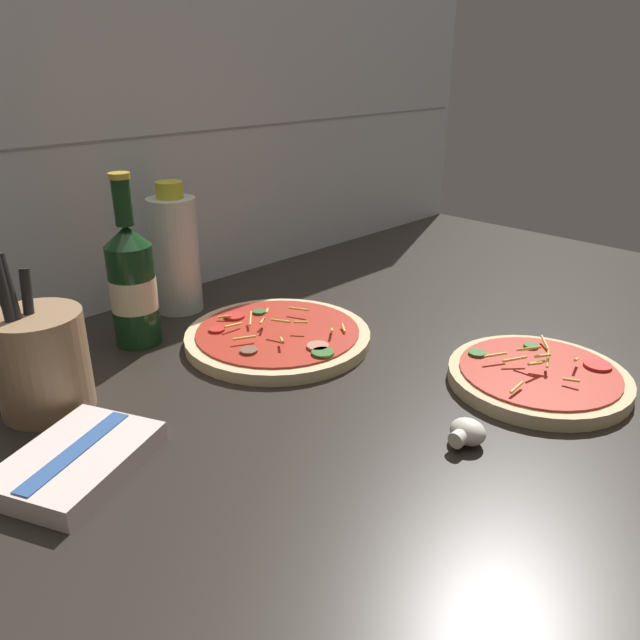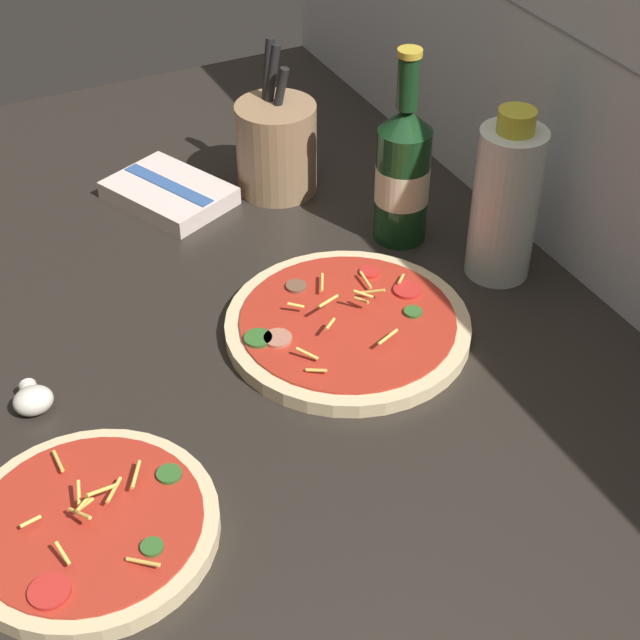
# 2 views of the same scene
# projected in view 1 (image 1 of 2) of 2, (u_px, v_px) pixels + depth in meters

# --- Properties ---
(counter_slab) EXTENTS (1.60, 0.90, 0.03)m
(counter_slab) POSITION_uv_depth(u_px,v_px,m) (383.00, 370.00, 0.88)
(counter_slab) COLOR #28231E
(counter_slab) RESTS_ON ground
(tile_backsplash) EXTENTS (1.60, 0.01, 0.60)m
(tile_backsplash) POSITION_uv_depth(u_px,v_px,m) (181.00, 133.00, 1.06)
(tile_backsplash) COLOR silver
(tile_backsplash) RESTS_ON ground
(pizza_near) EXTENTS (0.23, 0.23, 0.05)m
(pizza_near) POSITION_uv_depth(u_px,v_px,m) (538.00, 377.00, 0.81)
(pizza_near) COLOR beige
(pizza_near) RESTS_ON counter_slab
(pizza_far) EXTENTS (0.28, 0.28, 0.05)m
(pizza_far) POSITION_uv_depth(u_px,v_px,m) (278.00, 336.00, 0.93)
(pizza_far) COLOR beige
(pizza_far) RESTS_ON counter_slab
(beer_bottle) EXTENTS (0.07, 0.07, 0.25)m
(beer_bottle) POSITION_uv_depth(u_px,v_px,m) (132.00, 284.00, 0.90)
(beer_bottle) COLOR #143819
(beer_bottle) RESTS_ON counter_slab
(oil_bottle) EXTENTS (0.08, 0.08, 0.21)m
(oil_bottle) POSITION_uv_depth(u_px,v_px,m) (175.00, 253.00, 1.02)
(oil_bottle) COLOR silver
(oil_bottle) RESTS_ON counter_slab
(mushroom_left) EXTENTS (0.04, 0.04, 0.03)m
(mushroom_left) POSITION_uv_depth(u_px,v_px,m) (467.00, 432.00, 0.68)
(mushroom_left) COLOR white
(mushroom_left) RESTS_ON counter_slab
(utensil_crock) EXTENTS (0.11, 0.11, 0.20)m
(utensil_crock) POSITION_uv_depth(u_px,v_px,m) (41.00, 361.00, 0.74)
(utensil_crock) COLOR #9E7A56
(utensil_crock) RESTS_ON counter_slab
(dish_towel) EXTENTS (0.19, 0.17, 0.03)m
(dish_towel) POSITION_uv_depth(u_px,v_px,m) (77.00, 461.00, 0.64)
(dish_towel) COLOR beige
(dish_towel) RESTS_ON counter_slab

